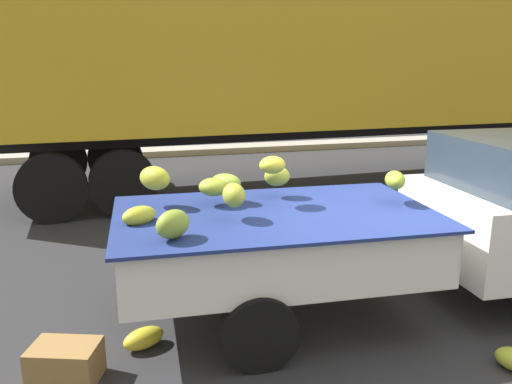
{
  "coord_description": "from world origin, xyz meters",
  "views": [
    {
      "loc": [
        -2.43,
        -4.13,
        2.46
      ],
      "look_at": [
        -1.12,
        0.69,
        1.19
      ],
      "focal_mm": 36.59,
      "sensor_mm": 36.0,
      "label": 1
    }
  ],
  "objects": [
    {
      "name": "pickup_truck",
      "position": [
        1.06,
        0.23,
        0.88
      ],
      "size": [
        5.33,
        2.02,
        1.7
      ],
      "rotation": [
        0.0,
        0.0,
        -0.05
      ],
      "color": "silver",
      "rests_on": "ground"
    },
    {
      "name": "fallen_banana_bunch_near_tailgate",
      "position": [
        -2.3,
        0.11,
        0.09
      ],
      "size": [
        0.44,
        0.36,
        0.18
      ],
      "primitive_type": "ellipsoid",
      "rotation": [
        0.0,
        0.0,
        3.61
      ],
      "color": "gold",
      "rests_on": "ground"
    },
    {
      "name": "produce_crate",
      "position": [
        -2.92,
        -0.23,
        0.15
      ],
      "size": [
        0.61,
        0.51,
        0.3
      ],
      "primitive_type": "cube",
      "rotation": [
        0.0,
        0.0,
        -0.33
      ],
      "color": "olive",
      "rests_on": "ground"
    },
    {
      "name": "ground",
      "position": [
        0.0,
        0.0,
        0.0
      ],
      "size": [
        220.0,
        220.0,
        0.0
      ],
      "primitive_type": "plane",
      "color": "#28282B"
    },
    {
      "name": "semi_trailer",
      "position": [
        1.14,
        5.65,
        2.54
      ],
      "size": [
        12.09,
        3.07,
        3.95
      ],
      "rotation": [
        0.0,
        0.0,
        0.04
      ],
      "color": "gold",
      "rests_on": "ground"
    },
    {
      "name": "curb_strip",
      "position": [
        0.0,
        9.85,
        0.08
      ],
      "size": [
        80.0,
        0.8,
        0.16
      ],
      "primitive_type": "cube",
      "color": "gray",
      "rests_on": "ground"
    }
  ]
}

